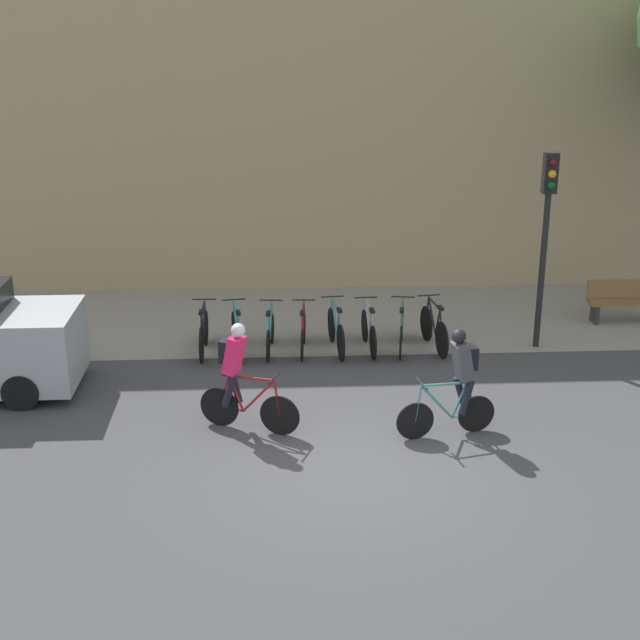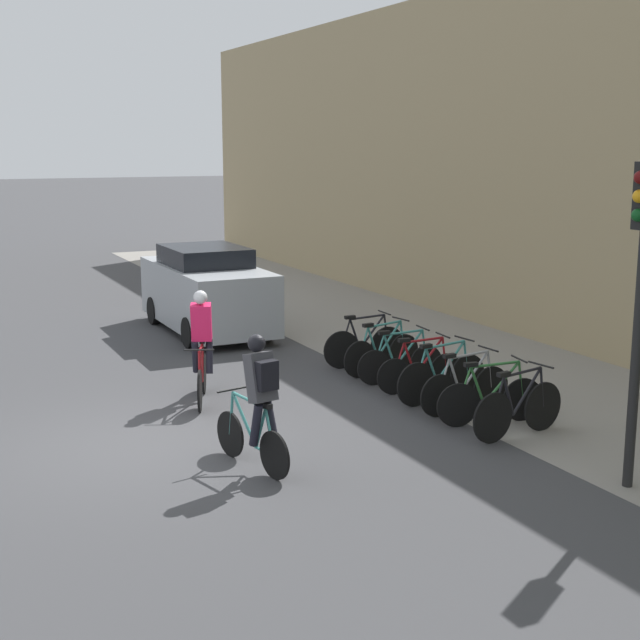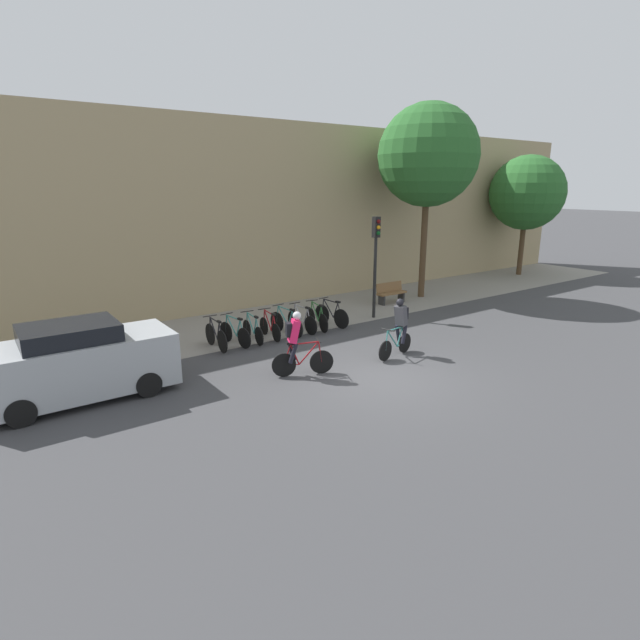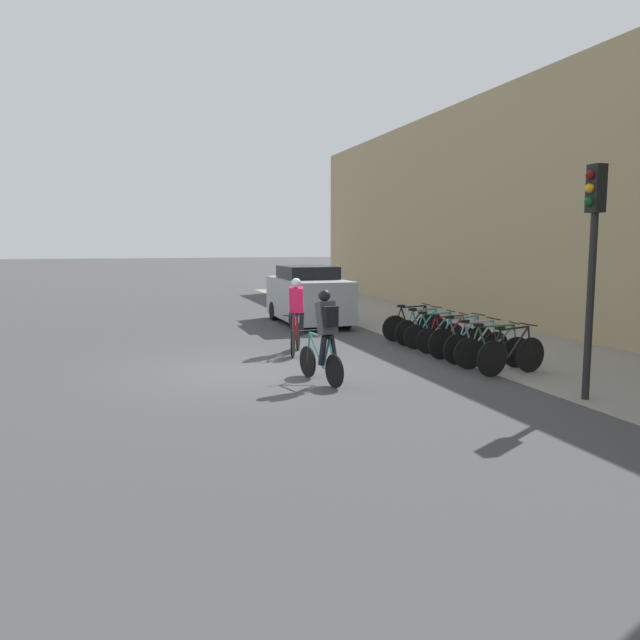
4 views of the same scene
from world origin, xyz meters
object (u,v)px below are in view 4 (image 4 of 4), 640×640
Objects in this scene: parked_bike_3 at (447,337)px; cyclist_grey at (325,333)px; parked_car at (308,296)px; parked_bike_1 at (422,329)px; parked_bike_5 at (476,345)px; cyclist_pink at (296,313)px; parked_bike_7 at (511,354)px; parked_bike_2 at (434,333)px; parked_bike_0 at (411,326)px; parked_bike_6 at (493,350)px; traffic_light_pole at (593,239)px; parked_bike_4 at (461,340)px.

cyclist_grey is at bearing -58.94° from parked_bike_3.
parked_bike_3 is 0.36× the size of parked_car.
parked_bike_1 is 2.56m from parked_bike_5.
cyclist_pink is 0.41× the size of parked_car.
parked_bike_7 is (3.84, 0.00, 0.02)m from parked_bike_1.
parked_bike_2 is (0.49, 3.36, -0.57)m from cyclist_pink.
parked_bike_1 reaches higher than parked_bike_2.
parked_bike_0 is 0.99× the size of parked_bike_7.
parked_bike_6 is at bearing 47.81° from cyclist_pink.
traffic_light_pole is (2.69, 0.02, 2.24)m from parked_bike_6.
parked_car reaches higher than cyclist_grey.
traffic_light_pole reaches higher than parked_bike_3.
parked_bike_7 is at bearing 0.03° from parked_bike_2.
parked_bike_0 is 4.52m from parked_car.
parked_car is at bearing -167.70° from parked_bike_5.
parked_bike_0 is at bearing 103.23° from cyclist_pink.
parked_bike_3 is at bearing 0.03° from parked_bike_2.
cyclist_pink reaches higher than parked_bike_6.
parked_car is (-4.19, -1.61, 0.49)m from parked_bike_0.
parked_car is at bearing -161.55° from parked_bike_1.
parked_bike_3 is (1.92, -0.00, -0.03)m from parked_bike_0.
parked_bike_3 is at bearing 121.06° from cyclist_grey.
parked_bike_7 is (1.92, 0.00, 0.00)m from parked_bike_4.
traffic_light_pole is (4.61, 0.02, 2.26)m from parked_bike_3.
parked_bike_5 is 0.99× the size of parked_bike_6.
cyclist_pink is at bearing -125.62° from parked_bike_5.
parked_bike_7 is (4.48, -0.00, 0.00)m from parked_bike_0.
parked_bike_0 is 1.06× the size of parked_bike_3.
parked_bike_7 is 3.03m from traffic_light_pole.
parked_bike_7 is 0.39× the size of parked_car.
parked_bike_2 is (-2.89, 3.74, -0.57)m from cyclist_grey.
parked_bike_6 is (3.05, 3.36, -0.55)m from cyclist_pink.
parked_bike_3 is 0.89× the size of parked_bike_4.
traffic_light_pole reaches higher than parked_bike_2.
cyclist_grey is 4.11m from parked_bike_4.
parked_bike_6 is (2.56, 0.00, 0.01)m from parked_bike_2.
parked_bike_4 is at bearing -0.00° from parked_bike_1.
traffic_light_pole is (5.89, 0.02, 2.24)m from parked_bike_1.
traffic_light_pole reaches higher than parked_bike_0.
parked_bike_7 is at bearing 0.03° from parked_bike_4.
parked_bike_2 is 0.96× the size of parked_bike_6.
parked_car is at bearing -165.22° from parked_bike_3.
parked_bike_5 is at bearing 0.02° from parked_bike_3.
cyclist_grey is at bearing -52.29° from parked_bike_2.
parked_bike_0 is 0.64m from parked_bike_1.
parked_bike_4 is at bearing 179.97° from parked_bike_6.
parked_car reaches higher than parked_bike_3.
parked_bike_3 is at bearing -179.96° from parked_bike_4.
parked_bike_7 is (3.69, 3.37, -0.53)m from cyclist_pink.
parked_bike_3 is at bearing -179.98° from parked_bike_5.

